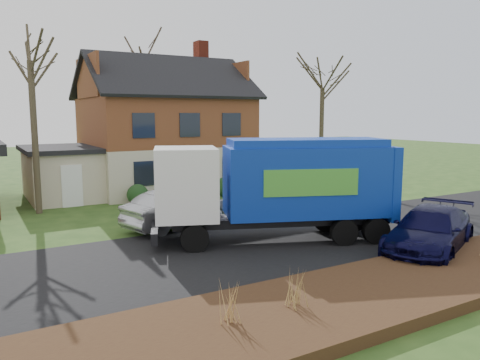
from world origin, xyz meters
TOP-DOWN VIEW (x-y plane):
  - ground at (0.00, 0.00)m, footprint 120.00×120.00m
  - road at (0.00, 0.00)m, footprint 80.00×7.00m
  - mulch_verge at (0.00, -5.30)m, footprint 80.00×3.50m
  - main_house at (1.49, 13.91)m, footprint 12.95×8.95m
  - garbage_truck at (1.10, 0.35)m, footprint 8.91×5.31m
  - silver_sedan at (-1.30, 4.12)m, footprint 4.93×2.85m
  - navy_wagon at (4.50, -3.40)m, footprint 5.55×4.00m
  - tree_front_west at (-5.87, 9.92)m, footprint 3.25×3.25m
  - tree_front_east at (11.35, 10.35)m, footprint 3.22×3.22m
  - tree_back at (3.50, 21.45)m, footprint 3.73×3.73m
  - grass_clump_west at (-4.06, -5.20)m, footprint 0.34×0.28m
  - grass_clump_mid at (-2.42, -5.29)m, footprint 0.31×0.26m

SIDE VIEW (x-z plane):
  - ground at x=0.00m, z-range 0.00..0.00m
  - road at x=0.00m, z-range 0.00..0.02m
  - mulch_verge at x=0.00m, z-range 0.00..0.30m
  - grass_clump_mid at x=-2.42m, z-range 0.30..1.18m
  - navy_wagon at x=4.50m, z-range 0.00..1.49m
  - grass_clump_west at x=-4.06m, z-range 0.30..1.20m
  - silver_sedan at x=-1.30m, z-range 0.00..1.54m
  - garbage_truck at x=1.10m, z-range 0.28..4.00m
  - main_house at x=1.49m, z-range -0.60..8.66m
  - tree_front_east at x=11.35m, z-range 2.80..11.73m
  - tree_front_west at x=-5.87m, z-range 3.13..12.79m
  - tree_back at x=3.50m, z-range 3.94..15.77m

